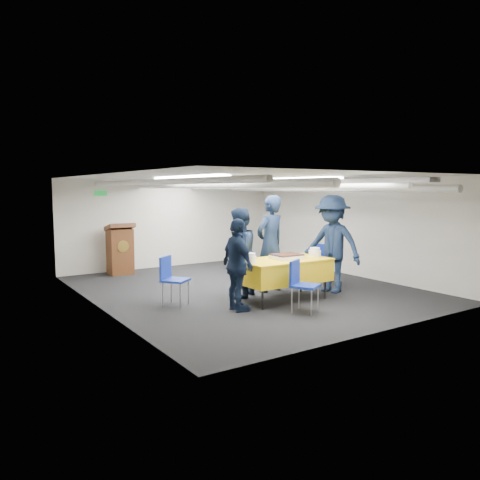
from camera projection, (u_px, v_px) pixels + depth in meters
name	position (u px, v px, depth m)	size (l,w,h in m)	color
ground	(246.00, 289.00, 9.68)	(7.00, 7.00, 0.00)	black
room_shell	(239.00, 201.00, 9.87)	(6.00, 7.00, 2.30)	beige
serving_table	(283.00, 270.00, 8.63)	(1.70, 0.93, 0.77)	black
sheet_cake	(287.00, 256.00, 8.65)	(0.54, 0.42, 0.09)	white
plate_stack_left	(251.00, 258.00, 8.13)	(0.20, 0.20, 0.18)	white
plate_stack_right	(315.00, 252.00, 8.95)	(0.23, 0.23, 0.17)	white
podium	(120.00, 249.00, 11.26)	(0.62, 0.53, 1.25)	#5D3017
chair_near	(300.00, 281.00, 7.81)	(0.57, 0.57, 0.87)	gray
chair_right	(319.00, 260.00, 10.07)	(0.56, 0.56, 0.87)	gray
chair_left	(171.00, 275.00, 8.28)	(0.59, 0.59, 0.87)	gray
sailor_a	(270.00, 244.00, 9.33)	(0.70, 0.46, 1.93)	black
sailor_b	(239.00, 253.00, 8.82)	(0.83, 0.65, 1.71)	black
sailor_c	(238.00, 265.00, 7.84)	(0.92, 0.38, 1.57)	black
sailor_d	(332.00, 244.00, 9.28)	(1.25, 0.72, 1.94)	black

